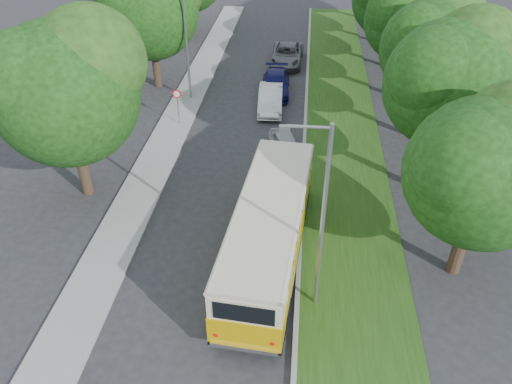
# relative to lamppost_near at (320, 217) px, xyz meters

# --- Properties ---
(ground) EXTENTS (120.00, 120.00, 0.00)m
(ground) POSITION_rel_lamppost_near_xyz_m (-4.21, 2.50, -4.37)
(ground) COLOR #2A2A2C
(ground) RESTS_ON ground
(curb) EXTENTS (0.20, 70.00, 0.15)m
(curb) POSITION_rel_lamppost_near_xyz_m (-0.61, 7.50, -4.29)
(curb) COLOR gray
(curb) RESTS_ON ground
(grass_verge) EXTENTS (4.50, 70.00, 0.13)m
(grass_verge) POSITION_rel_lamppost_near_xyz_m (1.74, 7.50, -4.30)
(grass_verge) COLOR #214412
(grass_verge) RESTS_ON ground
(sidewalk) EXTENTS (2.20, 70.00, 0.12)m
(sidewalk) POSITION_rel_lamppost_near_xyz_m (-9.01, 7.50, -4.31)
(sidewalk) COLOR gray
(sidewalk) RESTS_ON ground
(treeline) EXTENTS (24.27, 41.91, 9.46)m
(treeline) POSITION_rel_lamppost_near_xyz_m (-1.06, 20.49, 1.56)
(treeline) COLOR #332319
(treeline) RESTS_ON ground
(lamppost_near) EXTENTS (1.71, 0.16, 8.00)m
(lamppost_near) POSITION_rel_lamppost_near_xyz_m (0.00, 0.00, 0.00)
(lamppost_near) COLOR gray
(lamppost_near) RESTS_ON ground
(lamppost_far) EXTENTS (1.71, 0.16, 7.50)m
(lamppost_far) POSITION_rel_lamppost_near_xyz_m (-8.91, 18.50, -0.25)
(lamppost_far) COLOR gray
(lamppost_far) RESTS_ON ground
(warning_sign) EXTENTS (0.56, 0.10, 2.50)m
(warning_sign) POSITION_rel_lamppost_near_xyz_m (-8.71, 14.48, -2.66)
(warning_sign) COLOR gray
(warning_sign) RESTS_ON ground
(vintage_bus) EXTENTS (3.60, 10.76, 3.14)m
(vintage_bus) POSITION_rel_lamppost_near_xyz_m (-1.94, 2.34, -2.80)
(vintage_bus) COLOR #DAAB06
(vintage_bus) RESTS_ON ground
(car_silver) EXTENTS (2.60, 3.97, 1.26)m
(car_silver) POSITION_rel_lamppost_near_xyz_m (-1.64, 11.36, -3.74)
(car_silver) COLOR #B2B1B7
(car_silver) RESTS_ON ground
(car_white) EXTENTS (1.81, 4.62, 1.50)m
(car_white) POSITION_rel_lamppost_near_xyz_m (-3.03, 17.37, -3.62)
(car_white) COLOR white
(car_white) RESTS_ON ground
(car_blue) EXTENTS (2.16, 4.92, 1.40)m
(car_blue) POSITION_rel_lamppost_near_xyz_m (-2.87, 20.16, -3.67)
(car_blue) COLOR #131353
(car_blue) RESTS_ON ground
(car_grey) EXTENTS (2.65, 5.46, 1.50)m
(car_grey) POSITION_rel_lamppost_near_xyz_m (-2.37, 26.09, -3.62)
(car_grey) COLOR #5C5E64
(car_grey) RESTS_ON ground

